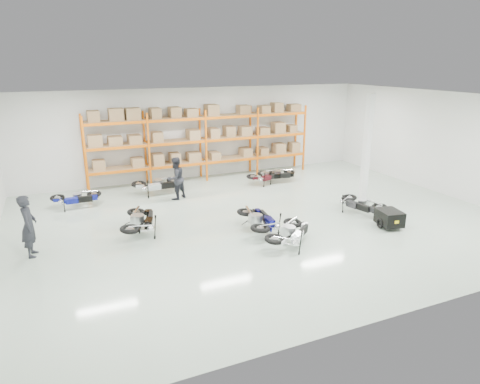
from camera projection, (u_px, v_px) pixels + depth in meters
name	position (u px, v px, depth m)	size (l,w,h in m)	color
room	(261.00, 162.00, 15.49)	(18.00, 18.00, 18.00)	#A7BAA7
pallet_rack	(203.00, 135.00, 21.12)	(11.28, 0.98, 3.62)	orange
structural_column	(367.00, 148.00, 17.93)	(0.25, 0.25, 4.50)	white
moto_blue_centre	(259.00, 216.00, 14.79)	(0.87, 1.95, 1.19)	#070848
moto_silver_left	(291.00, 229.00, 13.74)	(0.84, 1.89, 1.15)	silver
moto_black_far_left	(140.00, 217.00, 14.71)	(0.87, 1.96, 1.20)	black
moto_touring_right	(361.00, 201.00, 16.64)	(0.77, 1.72, 1.05)	black
trailer	(389.00, 218.00, 15.29)	(0.87, 1.57, 0.64)	black
moto_back_a	(76.00, 195.00, 17.38)	(0.76, 1.71, 1.04)	navy
moto_back_b	(157.00, 181.00, 19.12)	(0.85, 1.91, 1.17)	silver
moto_back_c	(277.00, 172.00, 21.05)	(0.73, 1.64, 1.00)	black
moto_back_d	(266.00, 174.00, 20.75)	(0.73, 1.64, 1.00)	#450D15
person_left	(29.00, 226.00, 12.92)	(0.71, 0.47, 1.94)	#21232A
person_back	(176.00, 178.00, 18.34)	(0.89, 0.70, 1.84)	#21222A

